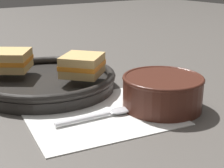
# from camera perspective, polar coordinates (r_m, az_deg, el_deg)

# --- Properties ---
(ground_plane) EXTENTS (4.00, 4.00, 0.00)m
(ground_plane) POSITION_cam_1_polar(r_m,az_deg,el_deg) (0.72, 1.00, -3.19)
(ground_plane) COLOR #56514C
(napkin) EXTENTS (0.31, 0.28, 0.00)m
(napkin) POSITION_cam_1_polar(r_m,az_deg,el_deg) (0.67, -2.09, -4.98)
(napkin) COLOR white
(napkin) RESTS_ON ground_plane
(soup_bowl) EXTENTS (0.16, 0.16, 0.07)m
(soup_bowl) POSITION_cam_1_polar(r_m,az_deg,el_deg) (0.69, 8.40, -1.02)
(soup_bowl) COLOR #4C2319
(soup_bowl) RESTS_ON ground_plane
(spoon) EXTENTS (0.16, 0.03, 0.01)m
(spoon) POSITION_cam_1_polar(r_m,az_deg,el_deg) (0.66, -0.14, -4.77)
(spoon) COLOR silver
(spoon) RESTS_ON napkin
(skillet) EXTENTS (0.41, 0.34, 0.04)m
(skillet) POSITION_cam_1_polar(r_m,az_deg,el_deg) (0.81, -10.91, 0.54)
(skillet) COLOR black
(skillet) RESTS_ON ground_plane
(sandwich_near_left) EXTENTS (0.12, 0.12, 0.05)m
(sandwich_near_left) POSITION_cam_1_polar(r_m,az_deg,el_deg) (0.77, -4.95, 3.15)
(sandwich_near_left) COLOR #DBB26B
(sandwich_near_left) RESTS_ON skillet
(sandwich_near_right) EXTENTS (0.12, 0.12, 0.05)m
(sandwich_near_right) POSITION_cam_1_polar(r_m,az_deg,el_deg) (0.84, -16.44, 3.80)
(sandwich_near_right) COLOR #DBB26B
(sandwich_near_right) RESTS_ON skillet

